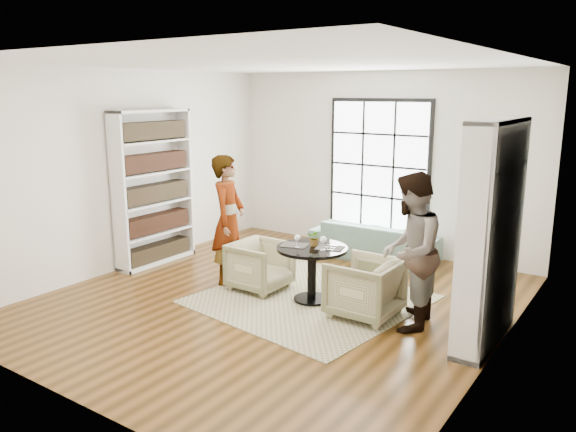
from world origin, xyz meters
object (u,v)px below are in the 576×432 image
Objects in this scene: sofa at (374,240)px; wine_glass_right at (323,240)px; armchair_right at (365,288)px; wine_glass_left at (297,238)px; pedestal_table at (312,262)px; person_left at (228,220)px; flower_centerpiece at (315,238)px; person_right at (410,252)px; armchair_left at (260,266)px.

wine_glass_right is at bearing 98.18° from sofa.
wine_glass_left reaches higher than armchair_right.
pedestal_table is at bearing -94.22° from armchair_right.
flower_centerpiece is at bearing -106.03° from person_left.
flower_centerpiece is at bearing -98.93° from armchair_right.
person_right is 1.35m from flower_centerpiece.
pedestal_table is at bearing 164.86° from wine_glass_right.
pedestal_table is 5.01× the size of wine_glass_right.
flower_centerpiece reaches higher than wine_glass_left.
wine_glass_right is 0.23m from flower_centerpiece.
sofa is 2.32m from armchair_left.
armchair_right is 0.44× the size of person_right.
person_right is (0.55, 0.00, 0.54)m from armchair_right.
sofa is 2.40m from wine_glass_left.
wine_glass_right is (-1.15, 0.02, -0.04)m from person_right.
wine_glass_left is 0.94× the size of wine_glass_right.
sofa is at bearing -15.25° from armchair_left.
wine_glass_right is at bearing -90.87° from armchair_right.
pedestal_table is 1.42m from person_left.
wine_glass_left is at bearing -166.38° from wine_glass_right.
wine_glass_right is (1.56, -0.03, -0.05)m from person_left.
armchair_right is at bearing -1.64° from wine_glass_right.
flower_centerpiece is at bearing 148.39° from wine_glass_right.
pedestal_table is at bearing 93.52° from sofa.
person_right is 8.42× the size of flower_centerpiece.
person_right reaches higher than flower_centerpiece.
sofa is at bearing 90.93° from wine_glass_left.
flower_centerpiece reaches higher than armchair_right.
person_right is (2.71, -0.05, -0.01)m from person_left.
person_right is (2.16, -0.05, 0.57)m from armchair_left.
person_right is 10.51× the size of wine_glass_left.
person_right reaches higher than sofa.
armchair_left is 0.41× the size of person_left.
person_right is (1.52, -2.28, 0.60)m from sofa.
pedestal_table is 4.25× the size of flower_centerpiece.
armchair_left is 0.86m from wine_glass_left.
pedestal_table is 0.38m from wine_glass_right.
sofa is 1.12× the size of person_left.
pedestal_table reaches higher than armchair_right.
flower_centerpiece reaches higher than armchair_left.
armchair_right reaches higher than armchair_left.
person_right is at bearing -5.75° from flower_centerpiece.
person_right is at bearing -2.94° from pedestal_table.
person_right reaches higher than armchair_left.
armchair_right is 0.93m from flower_centerpiece.
person_right is 9.92× the size of wine_glass_right.
wine_glass_left is at bearing 89.79° from sofa.
armchair_right is at bearing 3.90° from wine_glass_left.
armchair_left is at bearing 72.81° from sofa.
armchair_right is 0.78m from wine_glass_right.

